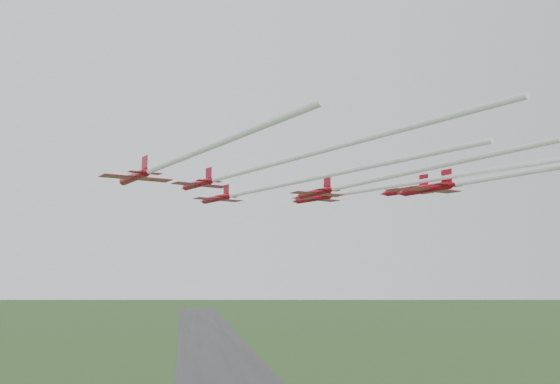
{
  "coord_description": "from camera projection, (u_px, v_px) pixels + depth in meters",
  "views": [
    {
      "loc": [
        -16.92,
        -98.71,
        37.14
      ],
      "look_at": [
        -1.63,
        0.22,
        50.74
      ],
      "focal_mm": 40.0,
      "sensor_mm": 36.0,
      "label": 1
    }
  ],
  "objects": [
    {
      "name": "jet_row3_left",
      "position": [
        163.0,
        166.0,
        73.06
      ],
      "size": [
        21.23,
        44.65,
        2.74
      ],
      "rotation": [
        0.0,
        0.0,
        0.41
      ],
      "color": "#9F0A1A"
    },
    {
      "name": "jet_row4_right",
      "position": [
        520.0,
        173.0,
        77.65
      ],
      "size": [
        26.86,
        60.97,
        2.89
      ],
      "rotation": [
        0.0,
        0.0,
        0.38
      ],
      "color": "#9F0A1A"
    },
    {
      "name": "jet_row3_mid",
      "position": [
        358.0,
        184.0,
        86.9
      ],
      "size": [
        19.43,
        46.9,
        2.55
      ],
      "rotation": [
        0.0,
        0.0,
        0.35
      ],
      "color": "#9F0A1A"
    },
    {
      "name": "jet_row2_right",
      "position": [
        368.0,
        190.0,
        100.65
      ],
      "size": [
        28.41,
        52.26,
        2.75
      ],
      "rotation": [
        0.0,
        0.0,
        0.48
      ],
      "color": "#9F0A1A"
    },
    {
      "name": "jet_row2_left",
      "position": [
        255.0,
        169.0,
        85.96
      ],
      "size": [
        30.13,
        60.21,
        2.7
      ],
      "rotation": [
        0.0,
        0.0,
        0.44
      ],
      "color": "#9F0A1A"
    },
    {
      "name": "jet_lead",
      "position": [
        268.0,
        188.0,
        100.27
      ],
      "size": [
        30.69,
        60.21,
        2.71
      ],
      "rotation": [
        0.0,
        0.0,
        0.45
      ],
      "color": "#9F0A1A"
    },
    {
      "name": "runway",
      "position": [
        218.0,
        357.0,
        290.08
      ],
      "size": [
        38.0,
        900.0,
        0.04
      ],
      "primitive_type": "cube",
      "color": "#313134",
      "rests_on": "ground"
    },
    {
      "name": "jet_row3_right",
      "position": [
        499.0,
        177.0,
        94.37
      ],
      "size": [
        33.55,
        63.82,
        2.87
      ],
      "rotation": [
        0.0,
        0.0,
        0.46
      ],
      "color": "#9F0A1A"
    }
  ]
}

